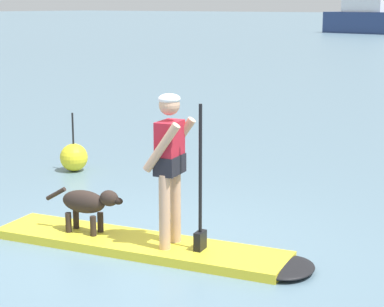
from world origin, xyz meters
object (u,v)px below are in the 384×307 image
(moored_boat_far_port, at_px, (371,17))
(marker_buoy, at_px, (74,157))
(person_paddler, at_px, (171,159))
(dog, at_px, (88,203))
(paddleboard, at_px, (157,247))

(moored_boat_far_port, relative_size, marker_buoy, 9.78)
(person_paddler, bearing_deg, dog, -167.78)
(person_paddler, distance_m, moored_boat_far_port, 59.44)
(marker_buoy, bearing_deg, paddleboard, -31.70)
(marker_buoy, bearing_deg, moored_boat_far_port, 107.61)
(paddleboard, bearing_deg, dog, -167.78)
(paddleboard, distance_m, moored_boat_far_port, 59.43)
(person_paddler, height_order, moored_boat_far_port, moored_boat_far_port)
(person_paddler, bearing_deg, moored_boat_far_port, 110.33)
(dog, distance_m, moored_boat_far_port, 59.30)
(person_paddler, distance_m, marker_buoy, 4.27)
(paddleboard, height_order, moored_boat_far_port, moored_boat_far_port)
(paddleboard, relative_size, marker_buoy, 3.94)
(paddleboard, height_order, dog, dog)
(person_paddler, relative_size, marker_buoy, 1.73)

